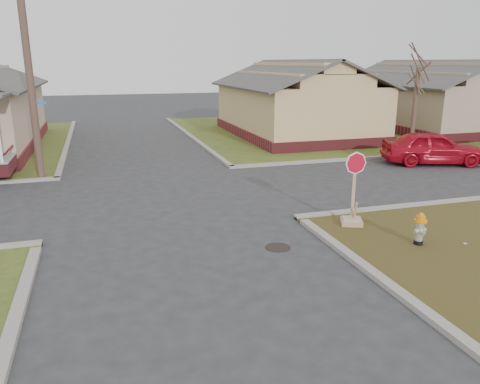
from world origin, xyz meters
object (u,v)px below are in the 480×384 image
object	(u,v)px
utility_pole	(27,58)
red_sedan	(433,148)
fire_hydrant	(420,227)
stop_sign	(352,209)

from	to	relation	value
utility_pole	red_sedan	distance (m)	17.37
fire_hydrant	red_sedan	xyz separation A→B (m)	(6.95, 8.24, 0.24)
red_sedan	fire_hydrant	bearing A→B (deg)	158.55
utility_pole	stop_sign	xyz separation A→B (m)	(9.01, -8.49, -4.16)
fire_hydrant	stop_sign	world-z (taller)	stop_sign
utility_pole	fire_hydrant	size ratio (longest dim) A/B	10.73
red_sedan	utility_pole	bearing A→B (deg)	101.56
stop_sign	red_sedan	xyz separation A→B (m)	(7.79, 6.39, 0.25)
fire_hydrant	red_sedan	size ratio (longest dim) A/B	0.19
stop_sign	red_sedan	world-z (taller)	stop_sign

